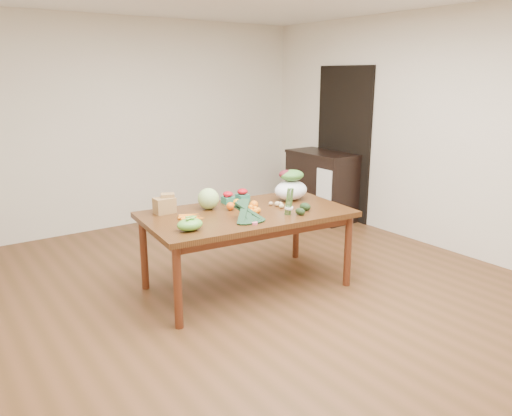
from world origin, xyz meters
TOP-DOWN VIEW (x-y plane):
  - floor at (0.00, 0.00)m, footprint 6.00×6.00m
  - room_walls at (0.00, 0.00)m, footprint 5.02×6.02m
  - dining_table at (-0.00, 0.34)m, footprint 1.98×1.23m
  - doorway_dark at (2.48, 1.60)m, footprint 0.02×1.00m
  - cabinet at (2.22, 1.74)m, footprint 0.52×1.02m
  - dish_towel at (1.96, 1.40)m, footprint 0.02×0.28m
  - paper_bag at (-0.64, 0.73)m, footprint 0.26×0.23m
  - cabbage at (-0.24, 0.62)m, footprint 0.20×0.20m
  - strawberry_basket_a at (0.02, 0.70)m, footprint 0.11×0.11m
  - strawberry_basket_b at (0.19, 0.69)m, footprint 0.12×0.12m
  - orange_a at (-0.09, 0.47)m, footprint 0.08×0.08m
  - orange_b at (0.02, 0.53)m, footprint 0.08×0.08m
  - orange_c at (0.12, 0.38)m, footprint 0.08×0.08m
  - mandarin_cluster at (0.00, 0.28)m, footprint 0.20×0.20m
  - carrots at (-0.52, 0.43)m, footprint 0.24×0.24m
  - snap_pea_bag at (-0.70, 0.13)m, footprint 0.22×0.17m
  - kale_bunch at (-0.16, 0.06)m, footprint 0.36×0.43m
  - asparagus_bundle at (0.25, 0.03)m, footprint 0.09×0.12m
  - potato_a at (0.35, 0.33)m, footprint 0.06×0.05m
  - potato_b at (0.34, 0.25)m, footprint 0.05×0.05m
  - potato_c at (0.39, 0.33)m, footprint 0.04×0.04m
  - potato_d at (0.32, 0.39)m, footprint 0.04×0.04m
  - potato_e at (0.43, 0.26)m, footprint 0.06×0.05m
  - avocado_a at (0.33, -0.04)m, footprint 0.09×0.11m
  - avocado_b at (0.46, 0.05)m, footprint 0.11×0.13m
  - salad_bag at (0.62, 0.45)m, footprint 0.39×0.31m

SIDE VIEW (x-z plane):
  - floor at x=0.00m, z-range 0.00..0.00m
  - dining_table at x=0.00m, z-range 0.00..0.75m
  - cabinet at x=2.22m, z-range 0.00..0.94m
  - dish_towel at x=1.96m, z-range 0.33..0.78m
  - carrots at x=-0.52m, z-range 0.75..0.78m
  - potato_d at x=0.32m, z-range 0.75..0.79m
  - potato_c at x=0.39m, z-range 0.75..0.79m
  - potato_b at x=0.34m, z-range 0.75..0.79m
  - potato_e at x=0.43m, z-range 0.75..0.80m
  - potato_a at x=0.35m, z-range 0.75..0.80m
  - avocado_a at x=0.33m, z-range 0.75..0.82m
  - avocado_b at x=0.46m, z-range 0.75..0.83m
  - orange_a at x=-0.09m, z-range 0.75..0.83m
  - orange_b at x=0.02m, z-range 0.75..0.83m
  - orange_c at x=0.12m, z-range 0.75..0.83m
  - mandarin_cluster at x=0.00m, z-range 0.75..0.83m
  - strawberry_basket_a at x=0.02m, z-range 0.75..0.84m
  - snap_pea_bag at x=-0.70m, z-range 0.75..0.85m
  - strawberry_basket_b at x=0.19m, z-range 0.75..0.85m
  - kale_bunch at x=-0.16m, z-range 0.75..0.91m
  - paper_bag at x=-0.64m, z-range 0.75..0.92m
  - cabbage at x=-0.24m, z-range 0.75..0.95m
  - asparagus_bundle at x=0.25m, z-range 0.75..1.00m
  - salad_bag at x=0.62m, z-range 0.75..1.03m
  - doorway_dark at x=2.48m, z-range 0.00..2.10m
  - room_walls at x=0.00m, z-range 0.00..2.70m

